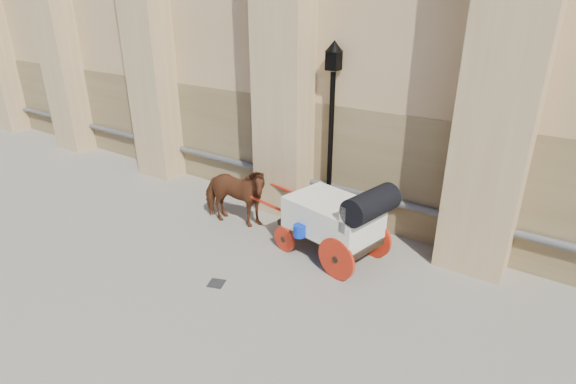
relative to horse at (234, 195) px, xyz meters
The scene contains 5 objects.
ground 2.75m from the horse, 54.58° to the right, with size 90.00×90.00×0.00m, color slate.
horse is the anchor object (origin of this frame).
carriage 2.95m from the horse, ahead, with size 4.46×1.96×1.89m.
street_lamp 2.93m from the horse, 42.57° to the left, with size 0.42×0.42×4.53m.
drain_grate_near 2.79m from the horse, 57.49° to the right, with size 0.32×0.32×0.01m, color black.
Camera 1 is at (5.54, -5.61, 5.39)m, focal length 28.00 mm.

